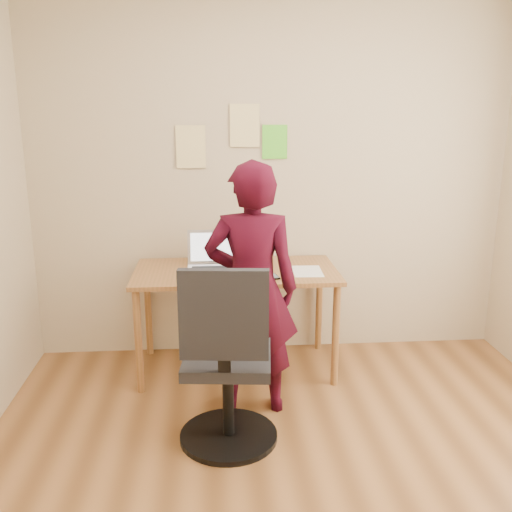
{
  "coord_description": "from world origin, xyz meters",
  "views": [
    {
      "loc": [
        -0.43,
        -2.4,
        1.84
      ],
      "look_at": [
        -0.18,
        0.95,
        0.95
      ],
      "focal_mm": 40.0,
      "sensor_mm": 36.0,
      "label": 1
    }
  ],
  "objects": [
    {
      "name": "laptop",
      "position": [
        -0.44,
        1.42,
        0.79
      ],
      "size": [
        0.35,
        0.31,
        0.25
      ],
      "rotation": [
        0.0,
        0.0,
        -0.01
      ],
      "color": "#AFAFB6",
      "rests_on": "desk"
    },
    {
      "name": "wall_note_mid",
      "position": [
        -0.2,
        1.74,
        1.7
      ],
      "size": [
        0.21,
        0.0,
        0.3
      ],
      "primitive_type": "cube",
      "color": "#F3DC91",
      "rests_on": "room"
    },
    {
      "name": "office_chair",
      "position": [
        -0.38,
        0.41,
        0.46
      ],
      "size": [
        0.56,
        0.56,
        1.07
      ],
      "rotation": [
        0.0,
        0.0,
        -0.1
      ],
      "color": "black",
      "rests_on": "ground"
    },
    {
      "name": "wall_note_left",
      "position": [
        -0.58,
        1.74,
        1.56
      ],
      "size": [
        0.21,
        0.0,
        0.3
      ],
      "primitive_type": "cube",
      "color": "#F3DC91",
      "rests_on": "room"
    },
    {
      "name": "desk",
      "position": [
        -0.28,
        1.38,
        0.65
      ],
      "size": [
        1.4,
        0.7,
        0.74
      ],
      "color": "#966133",
      "rests_on": "ground"
    },
    {
      "name": "phone",
      "position": [
        -0.05,
        1.19,
        0.75
      ],
      "size": [
        0.09,
        0.14,
        0.01
      ],
      "rotation": [
        0.0,
        0.0,
        0.2
      ],
      "color": "black",
      "rests_on": "desk"
    },
    {
      "name": "person",
      "position": [
        -0.21,
        0.84,
        0.77
      ],
      "size": [
        0.59,
        0.42,
        1.55
      ],
      "primitive_type": "imported",
      "rotation": [
        0.0,
        0.0,
        3.05
      ],
      "color": "#370716",
      "rests_on": "ground"
    },
    {
      "name": "wall_note_right",
      "position": [
        0.02,
        1.74,
        1.59
      ],
      "size": [
        0.18,
        0.0,
        0.24
      ],
      "primitive_type": "cube",
      "color": "#5CDA31",
      "rests_on": "room"
    },
    {
      "name": "room",
      "position": [
        0.0,
        0.0,
        1.35
      ],
      "size": [
        3.58,
        3.58,
        2.78
      ],
      "color": "brown",
      "rests_on": "ground"
    },
    {
      "name": "paper_sheet",
      "position": [
        0.2,
        1.31,
        0.74
      ],
      "size": [
        0.21,
        0.29,
        0.0
      ],
      "primitive_type": "cube",
      "rotation": [
        0.0,
        0.0,
        -0.04
      ],
      "color": "white",
      "rests_on": "desk"
    }
  ]
}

